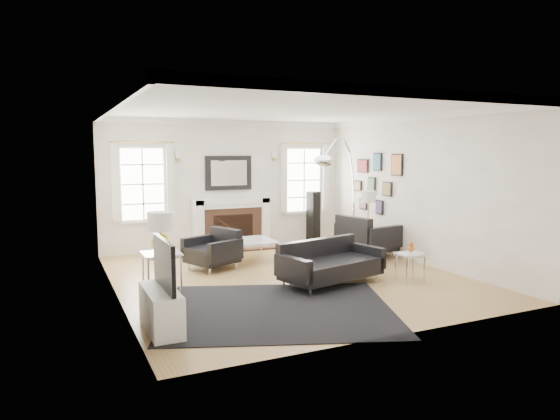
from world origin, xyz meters
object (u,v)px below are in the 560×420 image
armchair_left (214,251)px  gourd_lamp (160,229)px  sofa (329,264)px  fireplace (232,224)px  coffee_table (249,242)px  arc_floor_lamp (340,193)px  armchair_right (365,238)px

armchair_left → gourd_lamp: size_ratio=1.79×
sofa → gourd_lamp: bearing=166.9°
sofa → gourd_lamp: size_ratio=3.05×
sofa → armchair_left: size_ratio=1.71×
fireplace → coffee_table: size_ratio=1.80×
arc_floor_lamp → fireplace: bearing=125.4°
fireplace → coffee_table: 1.44m
sofa → armchair_left: armchair_left is taller
gourd_lamp → fireplace: bearing=53.5°
sofa → coffee_table: 2.11m
armchair_left → armchair_right: (3.05, -0.31, 0.06)m
armchair_right → coffee_table: bearing=165.8°
armchair_left → arc_floor_lamp: 2.63m
armchair_left → fireplace: bearing=61.4°
fireplace → coffee_table: (-0.15, -1.42, -0.16)m
coffee_table → sofa: bearing=-73.8°
coffee_table → arc_floor_lamp: (1.63, -0.66, 0.94)m
fireplace → arc_floor_lamp: bearing=-54.6°
armchair_left → gourd_lamp: 1.78m
fireplace → coffee_table: bearing=-95.9°
gourd_lamp → arc_floor_lamp: 3.69m
gourd_lamp → armchair_left: bearing=44.5°
sofa → arc_floor_lamp: (1.04, 1.36, 1.02)m
fireplace → sofa: bearing=-82.7°
sofa → arc_floor_lamp: arc_floor_lamp is taller
fireplace → sofa: (0.44, -3.45, -0.24)m
armchair_right → gourd_lamp: size_ratio=1.95×
arc_floor_lamp → armchair_right: bearing=7.2°
sofa → gourd_lamp: 2.70m
gourd_lamp → arc_floor_lamp: arc_floor_lamp is taller
armchair_left → coffee_table: bearing=19.0°
fireplace → armchair_left: fireplace is taller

